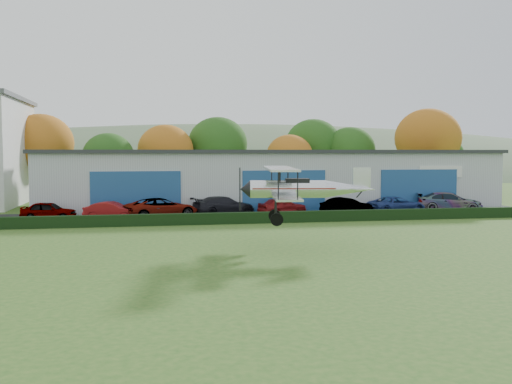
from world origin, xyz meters
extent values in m
plane|color=#2A571B|center=(0.00, 0.00, 0.00)|extent=(300.00, 300.00, 0.00)
cube|color=black|center=(3.00, 21.00, 0.03)|extent=(48.00, 9.00, 0.05)
cube|color=black|center=(3.00, 16.20, 0.40)|extent=(46.00, 0.60, 0.80)
cube|color=#B2B7BC|center=(5.00, 28.00, 2.50)|extent=(40.00, 12.00, 5.00)
cube|color=#2D3033|center=(5.00, 28.00, 5.15)|extent=(40.60, 12.60, 0.30)
cube|color=#204E89|center=(-7.00, 21.95, 1.80)|extent=(7.00, 0.12, 3.60)
cube|color=#204E89|center=(5.00, 21.95, 1.80)|extent=(7.00, 0.12, 3.60)
cube|color=#204E89|center=(17.00, 21.95, 1.80)|extent=(7.00, 0.12, 3.60)
cylinder|color=#3D2614|center=(-17.00, 40.00, 1.57)|extent=(0.36, 0.36, 3.15)
ellipsoid|color=#955A12|center=(-17.00, 40.00, 6.03)|extent=(6.84, 6.84, 6.16)
cylinder|color=#3D2614|center=(-10.00, 38.00, 1.22)|extent=(0.36, 0.36, 2.45)
ellipsoid|color=#1E4C14|center=(-10.00, 38.00, 4.69)|extent=(5.32, 5.32, 4.79)
cylinder|color=#3D2614|center=(-4.00, 40.00, 1.40)|extent=(0.36, 0.36, 2.80)
ellipsoid|color=#955A12|center=(-4.00, 40.00, 5.36)|extent=(6.08, 6.08, 5.47)
cylinder|color=#3D2614|center=(2.00, 42.00, 1.57)|extent=(0.36, 0.36, 3.15)
ellipsoid|color=#1E4C14|center=(2.00, 42.00, 6.03)|extent=(6.84, 6.84, 6.16)
cylinder|color=#3D2614|center=(10.00, 40.00, 1.22)|extent=(0.36, 0.36, 2.45)
ellipsoid|color=#955A12|center=(10.00, 40.00, 4.69)|extent=(5.32, 5.32, 4.79)
cylinder|color=#3D2614|center=(18.00, 42.00, 1.40)|extent=(0.36, 0.36, 2.80)
ellipsoid|color=#1E4C14|center=(18.00, 42.00, 5.36)|extent=(6.08, 6.08, 5.47)
cylinder|color=#3D2614|center=(26.00, 38.00, 1.75)|extent=(0.36, 0.36, 3.50)
ellipsoid|color=#955A12|center=(26.00, 38.00, 6.70)|extent=(7.60, 7.60, 6.84)
cylinder|color=#3D2614|center=(30.00, 42.00, 1.22)|extent=(0.36, 0.36, 2.45)
ellipsoid|color=#1E4C14|center=(30.00, 42.00, 4.69)|extent=(5.32, 5.32, 4.79)
cylinder|color=#3D2614|center=(14.00, 44.00, 1.57)|extent=(0.36, 0.36, 3.15)
ellipsoid|color=#1E4C14|center=(14.00, 44.00, 6.03)|extent=(6.84, 6.84, 6.16)
ellipsoid|color=#4C6642|center=(20.00, 140.00, -15.40)|extent=(320.00, 196.00, 56.00)
ellipsoid|color=#4C6642|center=(90.00, 140.00, -9.90)|extent=(240.00, 126.00, 36.00)
imported|color=gray|center=(-13.41, 20.78, 0.73)|extent=(4.20, 2.24, 1.36)
imported|color=maroon|center=(-8.76, 19.85, 0.72)|extent=(4.32, 2.56, 1.35)
imported|color=gray|center=(-5.10, 20.11, 0.83)|extent=(6.20, 4.59, 1.57)
imported|color=black|center=(-0.08, 21.66, 0.80)|extent=(5.56, 3.56, 1.50)
imported|color=maroon|center=(4.63, 21.12, 0.74)|extent=(4.37, 2.88, 1.38)
imported|color=gray|center=(9.65, 19.85, 0.75)|extent=(4.45, 2.44, 1.39)
imported|color=navy|center=(14.22, 20.37, 0.73)|extent=(5.16, 3.00, 1.35)
imported|color=gray|center=(19.34, 21.02, 0.85)|extent=(5.91, 3.92, 1.59)
cylinder|color=silver|center=(1.01, 4.86, 3.18)|extent=(4.02, 1.53, 0.93)
cone|color=silver|center=(4.06, 4.37, 3.18)|extent=(2.39, 1.27, 0.93)
cone|color=black|center=(-1.18, 5.21, 3.18)|extent=(0.66, 1.00, 0.93)
cube|color=maroon|center=(1.31, 4.81, 3.23)|extent=(4.43, 1.62, 0.06)
cube|color=black|center=(1.52, 4.78, 3.61)|extent=(1.32, 0.81, 0.26)
cube|color=silver|center=(0.80, 4.89, 2.87)|extent=(2.44, 7.53, 0.10)
cube|color=silver|center=(0.60, 4.93, 4.26)|extent=(2.61, 7.96, 0.10)
cylinder|color=black|center=(-0.08, 2.32, 3.57)|extent=(0.07, 0.07, 1.34)
cylinder|color=black|center=(0.84, 2.17, 3.57)|extent=(0.07, 0.07, 1.34)
cylinder|color=black|center=(0.77, 7.62, 3.57)|extent=(0.07, 0.07, 1.34)
cylinder|color=black|center=(1.68, 7.47, 3.57)|extent=(0.07, 0.07, 1.34)
cylinder|color=black|center=(0.54, 4.57, 3.90)|extent=(0.10, 0.23, 0.77)
cylinder|color=black|center=(0.66, 5.28, 3.90)|extent=(0.10, 0.23, 0.77)
cylinder|color=black|center=(0.33, 4.53, 2.31)|extent=(0.18, 0.72, 1.26)
cylinder|color=black|center=(0.46, 5.39, 2.31)|extent=(0.18, 0.72, 1.26)
cylinder|color=black|center=(0.40, 4.96, 1.69)|extent=(0.38, 1.95, 0.07)
cylinder|color=black|center=(0.25, 4.04, 1.69)|extent=(0.67, 0.25, 0.66)
cylinder|color=black|center=(0.54, 5.88, 1.69)|extent=(0.67, 0.25, 0.66)
cylinder|color=black|center=(4.77, 4.26, 2.92)|extent=(0.38, 0.12, 0.43)
cube|color=silver|center=(4.77, 4.26, 3.23)|extent=(1.34, 2.79, 0.06)
cube|color=silver|center=(4.88, 4.25, 3.75)|extent=(0.93, 0.21, 1.13)
cube|color=black|center=(-1.46, 5.26, 3.18)|extent=(0.08, 0.13, 2.27)
camera|label=1|loc=(-6.38, -24.74, 5.15)|focal=40.93mm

